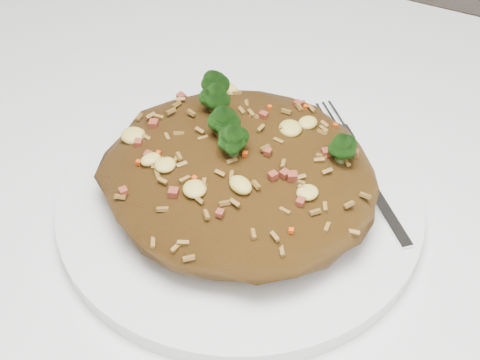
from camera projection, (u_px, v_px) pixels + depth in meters
name	position (u px, v px, depth m)	size (l,w,h in m)	color
plate	(240.00, 201.00, 0.49)	(0.26, 0.26, 0.01)	white
fried_rice	(240.00, 165.00, 0.47)	(0.20, 0.18, 0.07)	brown
fork	(363.00, 174.00, 0.50)	(0.12, 0.13, 0.00)	silver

